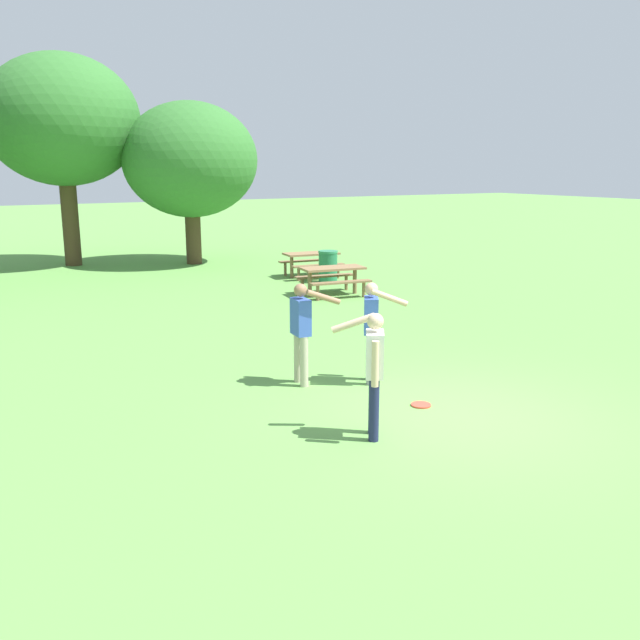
{
  "coord_description": "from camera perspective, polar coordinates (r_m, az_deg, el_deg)",
  "views": [
    {
      "loc": [
        -6.23,
        -6.84,
        3.43
      ],
      "look_at": [
        -0.87,
        2.41,
        1.0
      ],
      "focal_mm": 38.09,
      "sensor_mm": 36.0,
      "label": 1
    }
  ],
  "objects": [
    {
      "name": "ground_plane",
      "position": [
        9.87,
        11.54,
        -7.8
      ],
      "size": [
        120.0,
        120.0,
        0.0
      ],
      "primitive_type": "plane",
      "color": "#609947"
    },
    {
      "name": "person_thrower",
      "position": [
        10.85,
        4.37,
        -0.38
      ],
      "size": [
        0.55,
        0.82,
        1.64
      ],
      "color": "gray",
      "rests_on": "ground"
    },
    {
      "name": "person_catcher",
      "position": [
        8.64,
        4.51,
        -3.84
      ],
      "size": [
        0.55,
        0.82,
        1.64
      ],
      "color": "#1E234C",
      "rests_on": "ground"
    },
    {
      "name": "person_bystander",
      "position": [
        10.73,
        -1.56,
        -0.5
      ],
      "size": [
        0.66,
        0.67,
        1.64
      ],
      "color": "#B7AD93",
      "rests_on": "ground"
    },
    {
      "name": "frisbee",
      "position": [
        10.12,
        8.48,
        -7.07
      ],
      "size": [
        0.29,
        0.29,
        0.03
      ],
      "primitive_type": "cylinder",
      "color": "#E04733",
      "rests_on": "ground"
    },
    {
      "name": "picnic_table_near",
      "position": [
        18.4,
        1.07,
        3.83
      ],
      "size": [
        1.89,
        1.65,
        0.77
      ],
      "color": "olive",
      "rests_on": "ground"
    },
    {
      "name": "picnic_table_far",
      "position": [
        21.5,
        -0.74,
        5.13
      ],
      "size": [
        1.85,
        1.61,
        0.77
      ],
      "color": "olive",
      "rests_on": "ground"
    },
    {
      "name": "trash_can_beside_table",
      "position": [
        20.45,
        0.67,
        4.51
      ],
      "size": [
        0.59,
        0.59,
        0.96
      ],
      "color": "#237047",
      "rests_on": "ground"
    },
    {
      "name": "tree_slender_mid",
      "position": [
        25.48,
        -20.83,
        15.36
      ],
      "size": [
        5.17,
        5.17,
        7.15
      ],
      "color": "#4C3823",
      "rests_on": "ground"
    },
    {
      "name": "tree_back_left",
      "position": [
        24.73,
        -10.85,
        13.04
      ],
      "size": [
        4.68,
        4.68,
        5.64
      ],
      "color": "#4C3823",
      "rests_on": "ground"
    }
  ]
}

